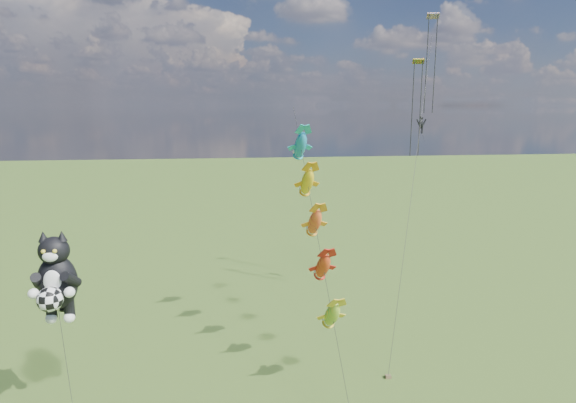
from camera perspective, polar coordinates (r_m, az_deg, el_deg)
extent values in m
cylinder|color=black|center=(32.78, -24.66, -17.81)|extent=(1.27, 2.46, 6.71)
ellipsoid|color=black|center=(32.30, -25.63, -8.59)|extent=(2.87, 2.66, 3.34)
ellipsoid|color=black|center=(31.62, -26.00, -5.26)|extent=(2.28, 2.19, 1.69)
cone|color=black|center=(31.58, -27.03, -3.70)|extent=(0.77, 0.77, 0.63)
cone|color=black|center=(31.23, -25.23, -3.70)|extent=(0.77, 0.77, 0.63)
ellipsoid|color=white|center=(31.05, -26.37, -5.89)|extent=(0.98, 0.76, 0.61)
ellipsoid|color=white|center=(31.50, -26.13, -8.52)|extent=(1.12, 0.79, 1.38)
sphere|color=gold|center=(31.00, -27.02, -5.31)|extent=(0.25, 0.25, 0.25)
sphere|color=gold|center=(30.79, -25.92, -5.32)|extent=(0.25, 0.25, 0.25)
sphere|color=white|center=(31.76, -27.94, -9.64)|extent=(0.63, 0.63, 0.63)
sphere|color=white|center=(31.10, -24.48, -9.76)|extent=(0.63, 0.63, 0.63)
sphere|color=white|center=(33.12, -26.25, -12.32)|extent=(0.67, 0.67, 0.67)
sphere|color=white|center=(32.79, -24.49, -12.41)|extent=(0.67, 0.67, 0.67)
sphere|color=white|center=(31.23, -26.38, -10.35)|extent=(1.46, 1.46, 1.46)
cylinder|color=black|center=(34.37, 3.60, -4.62)|extent=(1.61, 15.76, 18.68)
ellipsoid|color=green|center=(32.66, 5.24, -13.20)|extent=(1.15, 2.53, 2.66)
ellipsoid|color=orange|center=(33.66, 4.17, -7.63)|extent=(1.15, 2.53, 2.66)
ellipsoid|color=red|center=(34.96, 3.20, -2.44)|extent=(1.15, 2.53, 2.66)
ellipsoid|color=yellow|center=(36.55, 2.30, 2.35)|extent=(1.15, 2.53, 2.66)
ellipsoid|color=blue|center=(38.37, 1.49, 6.71)|extent=(1.15, 2.53, 2.66)
cube|color=brown|center=(36.81, 11.78, -19.64)|extent=(0.40, 0.30, 0.22)
cylinder|color=black|center=(40.58, 14.61, 2.24)|extent=(8.16, 15.05, 25.23)
cube|color=#13941F|center=(45.78, 15.21, 15.76)|extent=(1.09, 0.95, 0.48)
cylinder|color=black|center=(45.49, 14.50, 10.42)|extent=(0.08, 0.08, 8.56)
cylinder|color=black|center=(45.75, 15.35, 10.38)|extent=(0.08, 0.08, 8.56)
cube|color=blue|center=(49.26, 16.82, 20.32)|extent=(1.21, 1.06, 0.56)
cylinder|color=black|center=(48.58, 16.07, 15.13)|extent=(0.08, 0.08, 9.00)
cylinder|color=black|center=(48.88, 16.95, 15.06)|extent=(0.08, 0.08, 9.00)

